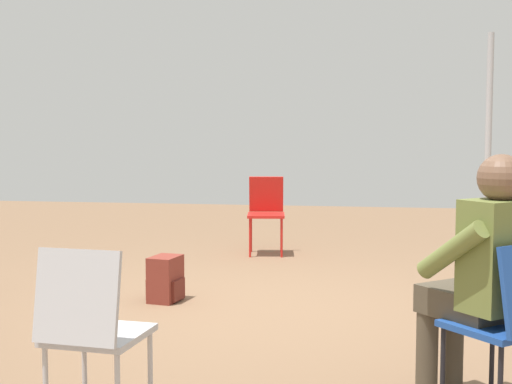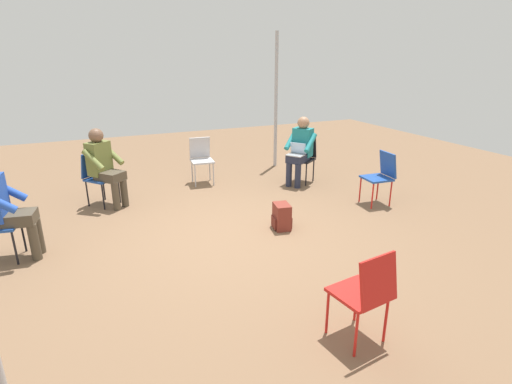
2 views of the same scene
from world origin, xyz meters
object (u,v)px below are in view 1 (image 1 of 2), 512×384
at_px(chair_east, 266,209).
at_px(chair_southwest, 510,318).
at_px(chair_west, 91,326).
at_px(backpack_near_laptop_user, 165,282).
at_px(person_in_olive, 483,269).

bearing_deg(chair_east, chair_southwest, 104.18).
bearing_deg(chair_southwest, chair_west, 153.56).
distance_m(chair_west, backpack_near_laptop_user, 2.55).
relative_size(person_in_olive, backpack_near_laptop_user, 3.44).
bearing_deg(chair_east, backpack_near_laptop_user, 71.08).
distance_m(chair_east, person_in_olive, 4.59).
bearing_deg(person_in_olive, chair_southwest, -90.00).
relative_size(chair_west, person_in_olive, 0.69).
relative_size(chair_southwest, chair_east, 1.00).
bearing_deg(backpack_near_laptop_user, chair_east, -11.06).
bearing_deg(backpack_near_laptop_user, person_in_olive, -132.05).
bearing_deg(backpack_near_laptop_user, chair_southwest, -132.48).
bearing_deg(chair_east, chair_west, 81.52).
relative_size(chair_west, chair_southwest, 1.00).
xyz_separation_m(chair_southwest, backpack_near_laptop_user, (2.05, 2.24, -0.34)).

